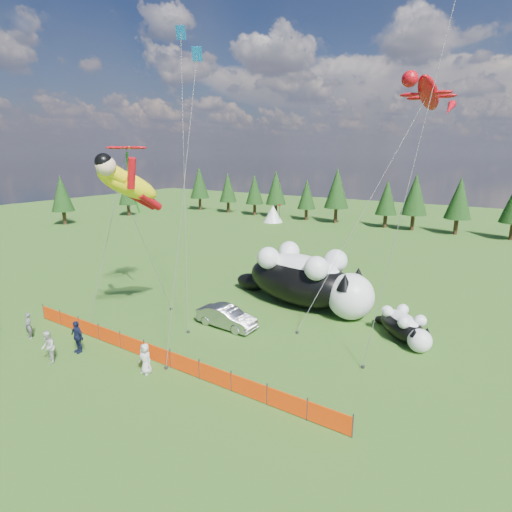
{
  "coord_description": "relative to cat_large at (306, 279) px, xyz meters",
  "views": [
    {
      "loc": [
        15.18,
        -16.59,
        11.08
      ],
      "look_at": [
        1.89,
        4.0,
        4.76
      ],
      "focal_mm": 28.0,
      "sensor_mm": 36.0,
      "label": 1
    }
  ],
  "objects": [
    {
      "name": "spectator_a",
      "position": [
        -11.84,
        -14.21,
        -1.24
      ],
      "size": [
        0.63,
        0.45,
        1.64
      ],
      "primitive_type": "imported",
      "rotation": [
        0.0,
        0.0,
        -0.09
      ],
      "color": "#5B5C60",
      "rests_on": "ground"
    },
    {
      "name": "cat_small",
      "position": [
        7.57,
        -1.89,
        -1.19
      ],
      "size": [
        4.12,
        4.01,
        1.85
      ],
      "rotation": [
        0.0,
        0.0,
        -0.76
      ],
      "color": "black",
      "rests_on": "ground"
    },
    {
      "name": "superhero_kite",
      "position": [
        -7.07,
        -9.74,
        7.25
      ],
      "size": [
        5.01,
        6.33,
        11.65
      ],
      "color": "#FDED0D",
      "rests_on": "ground"
    },
    {
      "name": "diamond_kite_a",
      "position": [
        -6.91,
        -4.86,
        15.64
      ],
      "size": [
        3.52,
        4.06,
        19.47
      ],
      "color": "#0C61B4",
      "rests_on": "ground"
    },
    {
      "name": "spectator_b",
      "position": [
        -7.96,
        -15.23,
        -1.15
      ],
      "size": [
        1.03,
        0.93,
        1.83
      ],
      "primitive_type": "imported",
      "rotation": [
        0.0,
        0.0,
        -0.59
      ],
      "color": "silver",
      "rests_on": "ground"
    },
    {
      "name": "festival_tents",
      "position": [
        7.98,
        30.96,
        -0.66
      ],
      "size": [
        50.0,
        3.2,
        2.8
      ],
      "primitive_type": null,
      "color": "white",
      "rests_on": "ground"
    },
    {
      "name": "flower_kite",
      "position": [
        -10.34,
        -6.95,
        9.23
      ],
      "size": [
        2.74,
        5.6,
        12.04
      ],
      "color": "#B50911",
      "rests_on": "ground"
    },
    {
      "name": "spectator_e",
      "position": [
        -2.71,
        -13.13,
        -1.24
      ],
      "size": [
        0.83,
        0.56,
        1.65
      ],
      "primitive_type": "imported",
      "rotation": [
        0.0,
        0.0,
        -0.05
      ],
      "color": "silver",
      "rests_on": "ground"
    },
    {
      "name": "ground",
      "position": [
        -3.02,
        -9.04,
        -2.06
      ],
      "size": [
        160.0,
        160.0,
        0.0
      ],
      "primitive_type": "plane",
      "color": "#153609",
      "rests_on": "ground"
    },
    {
      "name": "gecko_kite",
      "position": [
        6.36,
        4.71,
        12.91
      ],
      "size": [
        6.47,
        12.87,
        18.14
      ],
      "color": "#B50911",
      "rests_on": "ground"
    },
    {
      "name": "car",
      "position": [
        -2.64,
        -6.26,
        -1.38
      ],
      "size": [
        4.22,
        1.56,
        1.38
      ],
      "primitive_type": "imported",
      "rotation": [
        0.0,
        0.0,
        1.55
      ],
      "color": "#A2A2A7",
      "rests_on": "ground"
    },
    {
      "name": "safety_fence",
      "position": [
        -3.02,
        -12.04,
        -1.56
      ],
      "size": [
        22.06,
        0.06,
        1.1
      ],
      "color": "#262626",
      "rests_on": "ground"
    },
    {
      "name": "tree_line",
      "position": [
        -3.02,
        35.96,
        1.94
      ],
      "size": [
        90.0,
        4.0,
        8.0
      ],
      "primitive_type": null,
      "color": "black",
      "rests_on": "ground"
    },
    {
      "name": "cat_large",
      "position": [
        0.0,
        0.0,
        0.0
      ],
      "size": [
        12.01,
        5.42,
        4.35
      ],
      "rotation": [
        0.0,
        0.0,
        -0.14
      ],
      "color": "black",
      "rests_on": "ground"
    },
    {
      "name": "spectator_c",
      "position": [
        -7.73,
        -13.64,
        -1.11
      ],
      "size": [
        1.15,
        0.63,
        1.9
      ],
      "primitive_type": "imported",
      "rotation": [
        0.0,
        0.0,
        -0.06
      ],
      "color": "#151C3A",
      "rests_on": "ground"
    },
    {
      "name": "diamond_kite_c",
      "position": [
        -2.14,
        -9.14,
        12.79
      ],
      "size": [
        0.91,
        3.74,
        16.6
      ],
      "color": "#0C61B4",
      "rests_on": "ground"
    }
  ]
}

